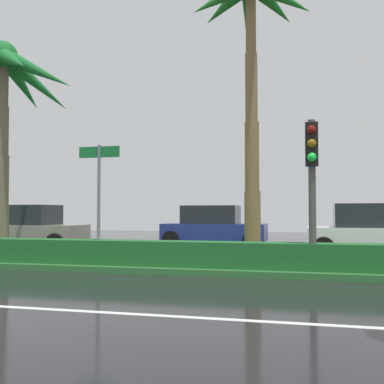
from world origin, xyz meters
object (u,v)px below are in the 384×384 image
(palm_tree_mid_left, at_px, (2,89))
(street_name_sign, at_px, (99,187))
(palm_tree_centre_left, at_px, (251,19))
(car_in_traffic_leading, at_px, (28,228))
(car_in_traffic_second, at_px, (213,227))
(car_in_traffic_third, at_px, (375,232))
(traffic_signal_median_right, at_px, (312,167))

(palm_tree_mid_left, height_order, street_name_sign, palm_tree_mid_left)
(palm_tree_mid_left, xyz_separation_m, street_name_sign, (4.20, -1.79, -3.23))
(palm_tree_centre_left, distance_m, street_name_sign, 6.03)
(palm_tree_mid_left, bearing_deg, car_in_traffic_leading, 110.13)
(palm_tree_mid_left, relative_size, street_name_sign, 2.23)
(palm_tree_mid_left, xyz_separation_m, car_in_traffic_leading, (-1.27, 3.47, -4.48))
(car_in_traffic_second, bearing_deg, palm_tree_centre_left, -70.46)
(car_in_traffic_leading, relative_size, car_in_traffic_third, 1.00)
(palm_tree_centre_left, height_order, street_name_sign, palm_tree_centre_left)
(car_in_traffic_third, bearing_deg, palm_tree_mid_left, -163.41)
(palm_tree_mid_left, bearing_deg, car_in_traffic_third, 16.59)
(traffic_signal_median_right, relative_size, car_in_traffic_leading, 0.78)
(palm_tree_mid_left, relative_size, car_in_traffic_leading, 1.55)
(palm_tree_centre_left, bearing_deg, car_in_traffic_second, 109.54)
(street_name_sign, bearing_deg, car_in_traffic_second, 82.20)
(street_name_sign, height_order, car_in_traffic_third, street_name_sign)
(traffic_signal_median_right, height_order, car_in_traffic_second, traffic_signal_median_right)
(car_in_traffic_second, xyz_separation_m, car_in_traffic_third, (5.98, -3.37, 0.00))
(car_in_traffic_second, bearing_deg, car_in_traffic_leading, -153.68)
(palm_tree_centre_left, distance_m, car_in_traffic_third, 7.69)
(street_name_sign, xyz_separation_m, car_in_traffic_leading, (-5.48, 5.26, -1.25))
(traffic_signal_median_right, bearing_deg, car_in_traffic_third, 70.26)
(street_name_sign, relative_size, car_in_traffic_third, 0.70)
(palm_tree_centre_left, xyz_separation_m, car_in_traffic_leading, (-9.14, 3.74, -5.79))
(street_name_sign, bearing_deg, traffic_signal_median_right, -2.27)
(palm_tree_mid_left, height_order, car_in_traffic_leading, palm_tree_mid_left)
(palm_tree_mid_left, bearing_deg, street_name_sign, -23.06)
(palm_tree_centre_left, relative_size, car_in_traffic_leading, 1.85)
(traffic_signal_median_right, bearing_deg, car_in_traffic_leading, 152.93)
(palm_tree_mid_left, distance_m, street_name_sign, 5.59)
(traffic_signal_median_right, xyz_separation_m, street_name_sign, (-5.22, 0.21, -0.38))
(street_name_sign, bearing_deg, car_in_traffic_leading, 136.16)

